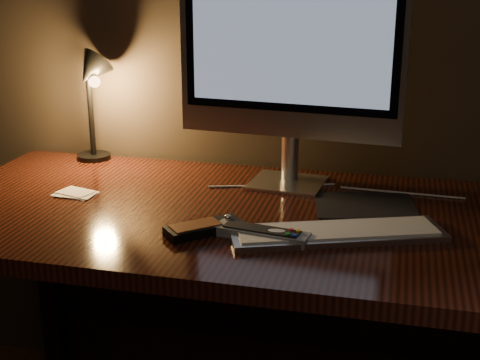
% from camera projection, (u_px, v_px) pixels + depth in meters
% --- Properties ---
extents(desk, '(1.60, 0.75, 0.75)m').
position_uv_depth(desk, '(257.00, 250.00, 1.70)').
color(desk, '#3A150D').
rests_on(desk, ground).
extents(monitor, '(0.59, 0.19, 0.61)m').
position_uv_depth(monitor, '(290.00, 48.00, 1.68)').
color(monitor, silver).
rests_on(monitor, desk).
extents(keyboard, '(0.48, 0.29, 0.02)m').
position_uv_depth(keyboard, '(337.00, 232.00, 1.45)').
color(keyboard, silver).
rests_on(keyboard, desk).
extents(mousepad, '(0.27, 0.23, 0.00)m').
position_uv_depth(mousepad, '(365.00, 205.00, 1.63)').
color(mousepad, black).
rests_on(mousepad, desk).
extents(mouse, '(0.10, 0.06, 0.02)m').
position_uv_depth(mouse, '(276.00, 237.00, 1.43)').
color(mouse, white).
rests_on(mouse, desk).
extents(media_remote, '(0.17, 0.16, 0.03)m').
position_uv_depth(media_remote, '(204.00, 228.00, 1.47)').
color(media_remote, black).
rests_on(media_remote, desk).
extents(tv_remote, '(0.22, 0.08, 0.03)m').
position_uv_depth(tv_remote, '(262.00, 234.00, 1.44)').
color(tv_remote, gray).
rests_on(tv_remote, desk).
extents(papers, '(0.12, 0.09, 0.01)m').
position_uv_depth(papers, '(75.00, 193.00, 1.72)').
color(papers, white).
rests_on(papers, desk).
extents(desk_lamp, '(0.16, 0.17, 0.34)m').
position_uv_depth(desk_lamp, '(91.00, 86.00, 1.93)').
color(desk_lamp, black).
rests_on(desk_lamp, desk).
extents(cable, '(0.65, 0.07, 0.01)m').
position_uv_depth(cable, '(335.00, 191.00, 1.74)').
color(cable, white).
rests_on(cable, desk).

